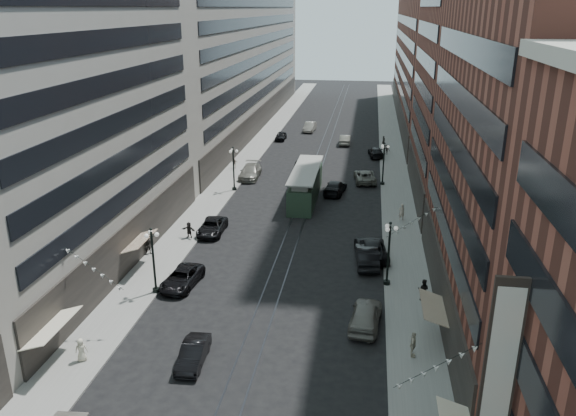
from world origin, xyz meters
The scene contains 38 objects.
ground centered at (0.00, 60.00, 0.00)m, with size 220.00×220.00×0.00m, color black.
sidewalk_west centered at (-11.00, 70.00, 0.07)m, with size 4.00×180.00×0.15m, color gray.
sidewalk_east centered at (11.00, 70.00, 0.07)m, with size 4.00×180.00×0.15m, color gray.
rail_west centered at (-0.70, 70.00, 0.01)m, with size 0.12×180.00×0.02m, color #2D2D33.
rail_east centered at (0.70, 70.00, 0.01)m, with size 0.12×180.00×0.02m, color #2D2D33.
building_west_mid centered at (-17.00, 33.00, 14.00)m, with size 8.00×36.00×28.00m, color gray.
building_west_far centered at (-17.00, 96.00, 13.00)m, with size 8.00×90.00×26.00m, color gray.
building_east_mid centered at (17.00, 28.00, 12.00)m, with size 8.00×30.00×24.00m, color brown.
building_east_tower centered at (17.00, 56.00, 21.00)m, with size 8.00×26.00×42.00m, color brown.
building_east_far centered at (17.00, 105.00, 12.00)m, with size 8.00×72.00×24.00m, color brown.
lamppost_sw_far centered at (-9.20, 28.00, 3.10)m, with size 1.03×1.14×5.52m.
lamppost_sw_mid centered at (-9.20, 55.00, 3.10)m, with size 1.03×1.14×5.52m.
lamppost_se_far centered at (9.20, 32.00, 3.10)m, with size 1.03×1.14×5.52m.
lamppost_se_mid centered at (9.20, 60.00, 3.10)m, with size 1.03×1.14×5.52m.
streetcar centered at (0.00, 53.22, 1.72)m, with size 2.97×13.44×3.72m.
car_2 centered at (-7.52, 29.53, 0.71)m, with size 2.35×5.11×1.42m, color black.
car_4 centered at (7.54, 25.47, 0.89)m, with size 2.10×5.21×1.77m, color slate.
car_5 centered at (-3.39, 19.35, 0.70)m, with size 1.47×4.22×1.39m, color black.
pedestrian_1 centered at (-10.54, 18.38, 0.94)m, with size 0.78×0.42×1.59m, color beige.
pedestrian_2 centered at (-12.50, 34.91, 1.02)m, with size 0.85×0.47×1.75m, color black.
pedestrian_4 centered at (10.65, 21.89, 1.05)m, with size 1.05×0.48×1.79m, color #BBB19B.
car_7 centered at (-8.16, 41.02, 0.71)m, with size 2.36×5.12×1.42m, color black.
car_8 centered at (-8.40, 60.88, 0.89)m, with size 2.49×6.12×1.78m, color slate.
car_9 centered at (-7.90, 84.18, 0.70)m, with size 1.65×4.10×1.40m, color black.
car_10 centered at (7.52, 35.80, 0.87)m, with size 1.84×5.28×1.74m, color black.
car_11 centered at (6.93, 61.23, 0.79)m, with size 2.62×5.68×1.58m, color #626157.
car_12 centered at (8.40, 74.80, 0.73)m, with size 2.06×5.06×1.47m, color black.
car_13 centered at (-2.20, 65.43, 0.70)m, with size 1.65×4.10×1.40m, color black.
car_14 centered at (3.28, 82.43, 0.81)m, with size 1.72×4.93×1.62m, color #68685C.
pedestrian_5 centered at (-10.02, 39.27, 0.95)m, with size 1.49×0.43×1.61m, color black.
pedestrian_6 centered at (-11.50, 64.77, 0.92)m, with size 0.91×0.41×1.55m, color #A6988A.
pedestrian_7 centered at (11.93, 29.71, 1.04)m, with size 0.86×0.47×1.77m, color black.
pedestrian_8 centered at (11.04, 47.33, 1.06)m, with size 0.66×0.44×1.82m, color beige.
pedestrian_9 centered at (10.04, 75.93, 0.93)m, with size 1.01×0.42×1.56m, color black.
car_extra_0 centered at (7.89, 37.58, 0.83)m, with size 2.74×5.94×1.65m, color black.
car_extra_1 centered at (3.36, 55.83, 0.79)m, with size 2.22×5.45×1.58m, color black.
car_extra_2 centered at (-3.69, 92.05, 0.85)m, with size 1.79×5.14×1.69m, color gray.
pedestrian_extra_1 centered at (9.65, 81.21, 1.02)m, with size 0.64×0.42×1.74m, color black.
Camera 1 is at (7.11, -10.28, 21.74)m, focal length 35.00 mm.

